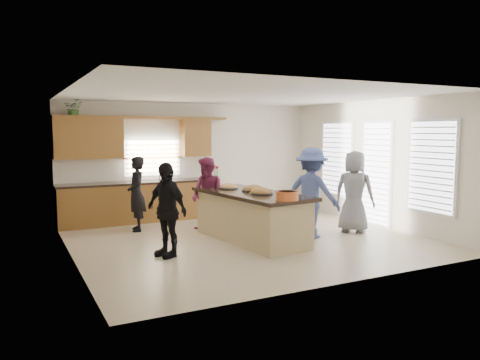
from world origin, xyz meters
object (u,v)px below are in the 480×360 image
salad_bowl (287,195)px  woman_left_mid (207,195)px  island (251,217)px  woman_left_back (137,194)px  woman_right_front (354,192)px  woman_right_back (312,193)px  woman_left_front (166,210)px

salad_bowl → woman_left_mid: bearing=103.0°
salad_bowl → island: bearing=91.9°
island → woman_left_back: size_ratio=1.78×
island → woman_right_front: size_ratio=1.64×
woman_right_back → woman_right_front: 1.09m
island → woman_left_front: size_ratio=1.76×
woman_left_back → woman_left_front: woman_left_front is taller
salad_bowl → woman_right_front: 2.43m
woman_left_front → salad_bowl: bearing=44.3°
woman_right_back → woman_right_front: (1.09, 0.01, -0.04)m
salad_bowl → woman_left_front: 2.05m
salad_bowl → woman_left_front: woman_left_front is taller
woman_left_back → woman_left_mid: 1.53m
woman_right_front → woman_left_mid: bearing=32.1°
salad_bowl → woman_left_back: woman_left_back is taller
woman_left_back → woman_right_back: bearing=62.3°
woman_left_mid → woman_right_front: bearing=47.9°
woman_left_back → woman_right_front: woman_right_front is taller
salad_bowl → woman_left_mid: (-0.52, 2.24, -0.25)m
woman_left_mid → woman_right_back: size_ratio=0.88×
island → woman_left_mid: size_ratio=1.78×
salad_bowl → woman_left_back: (-1.79, 3.09, -0.24)m
island → salad_bowl: 1.34m
salad_bowl → woman_left_back: size_ratio=0.25×
woman_left_mid → salad_bowl: bearing=-3.4°
woman_right_back → island: bearing=43.2°
salad_bowl → woman_right_back: woman_right_back is taller
woman_left_mid → woman_left_front: bearing=-60.1°
woman_right_front → woman_right_back: bearing=58.4°
island → woman_right_back: 1.31m
salad_bowl → woman_left_front: bearing=155.6°
woman_left_mid → woman_right_back: woman_right_back is taller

